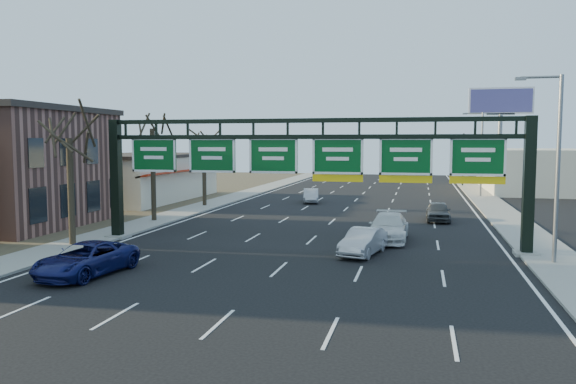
% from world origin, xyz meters
% --- Properties ---
extents(ground, '(160.00, 160.00, 0.00)m').
position_xyz_m(ground, '(0.00, 0.00, 0.00)').
color(ground, black).
rests_on(ground, ground).
extents(sidewalk_left, '(3.00, 120.00, 0.12)m').
position_xyz_m(sidewalk_left, '(-12.80, 20.00, 0.06)').
color(sidewalk_left, gray).
rests_on(sidewalk_left, ground).
extents(sidewalk_right, '(3.00, 120.00, 0.12)m').
position_xyz_m(sidewalk_right, '(12.80, 20.00, 0.06)').
color(sidewalk_right, gray).
rests_on(sidewalk_right, ground).
extents(dirt_strip_left, '(21.00, 120.00, 0.06)m').
position_xyz_m(dirt_strip_left, '(-25.00, 20.00, 0.03)').
color(dirt_strip_left, '#473D2B').
rests_on(dirt_strip_left, ground).
extents(lane_markings, '(21.60, 120.00, 0.01)m').
position_xyz_m(lane_markings, '(0.00, 20.00, 0.01)').
color(lane_markings, white).
rests_on(lane_markings, ground).
extents(sign_gantry, '(24.60, 1.20, 7.20)m').
position_xyz_m(sign_gantry, '(0.16, 8.00, 4.63)').
color(sign_gantry, black).
rests_on(sign_gantry, ground).
extents(brick_block, '(10.40, 12.40, 8.30)m').
position_xyz_m(brick_block, '(-21.50, 11.00, 4.16)').
color(brick_block, brown).
rests_on(brick_block, ground).
extents(cream_strip, '(10.90, 18.40, 4.70)m').
position_xyz_m(cream_strip, '(-21.48, 29.00, 2.36)').
color(cream_strip, beige).
rests_on(cream_strip, ground).
extents(building_right_distant, '(12.00, 20.00, 5.00)m').
position_xyz_m(building_right_distant, '(20.00, 50.00, 2.50)').
color(building_right_distant, beige).
rests_on(building_right_distant, ground).
extents(tree_gantry, '(3.60, 3.60, 8.48)m').
position_xyz_m(tree_gantry, '(-12.80, 5.00, 7.11)').
color(tree_gantry, black).
rests_on(tree_gantry, sidewalk_left).
extents(tree_mid, '(3.60, 3.60, 9.24)m').
position_xyz_m(tree_mid, '(-12.80, 15.00, 7.85)').
color(tree_mid, black).
rests_on(tree_mid, sidewalk_left).
extents(tree_far, '(3.60, 3.60, 8.86)m').
position_xyz_m(tree_far, '(-12.80, 25.00, 7.48)').
color(tree_far, black).
rests_on(tree_far, sidewalk_left).
extents(streetlight_near, '(2.15, 0.22, 9.00)m').
position_xyz_m(streetlight_near, '(12.47, 6.00, 5.08)').
color(streetlight_near, slate).
rests_on(streetlight_near, sidewalk_right).
extents(streetlight_far, '(2.15, 0.22, 9.00)m').
position_xyz_m(streetlight_far, '(12.47, 40.00, 5.08)').
color(streetlight_far, slate).
rests_on(streetlight_far, sidewalk_right).
extents(billboard_right, '(7.00, 0.50, 12.00)m').
position_xyz_m(billboard_right, '(15.00, 44.98, 9.06)').
color(billboard_right, slate).
rests_on(billboard_right, ground).
extents(traffic_signal_mast, '(10.16, 0.54, 7.00)m').
position_xyz_m(traffic_signal_mast, '(5.69, 55.00, 5.50)').
color(traffic_signal_mast, black).
rests_on(traffic_signal_mast, ground).
extents(car_blue_suv, '(3.00, 5.43, 1.44)m').
position_xyz_m(car_blue_suv, '(-7.99, -1.05, 0.72)').
color(car_blue_suv, '#131853').
rests_on(car_blue_suv, ground).
extents(car_silver_sedan, '(2.33, 4.38, 1.37)m').
position_xyz_m(car_silver_sedan, '(3.45, 6.28, 0.69)').
color(car_silver_sedan, '#ABABB0').
rests_on(car_silver_sedan, ground).
extents(car_white_wagon, '(2.33, 5.54, 1.60)m').
position_xyz_m(car_white_wagon, '(4.49, 10.88, 0.80)').
color(car_white_wagon, silver).
rests_on(car_white_wagon, ground).
extents(car_grey_far, '(1.74, 4.25, 1.44)m').
position_xyz_m(car_grey_far, '(7.63, 20.18, 0.72)').
color(car_grey_far, '#3B3D3F').
rests_on(car_grey_far, ground).
extents(car_silver_distant, '(2.13, 4.22, 1.33)m').
position_xyz_m(car_silver_distant, '(-4.01, 30.59, 0.66)').
color(car_silver_distant, '#A6A6AB').
rests_on(car_silver_distant, ground).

